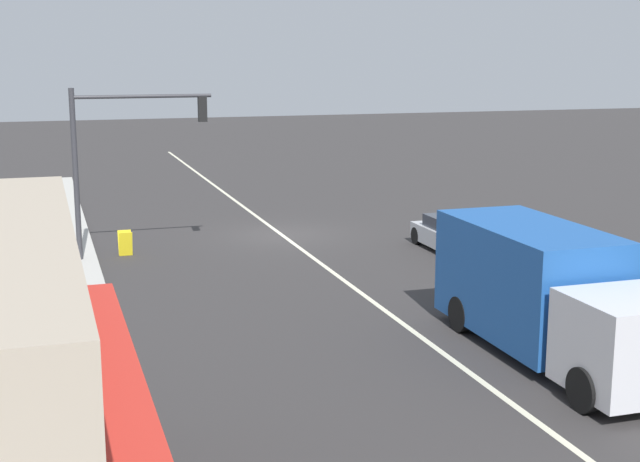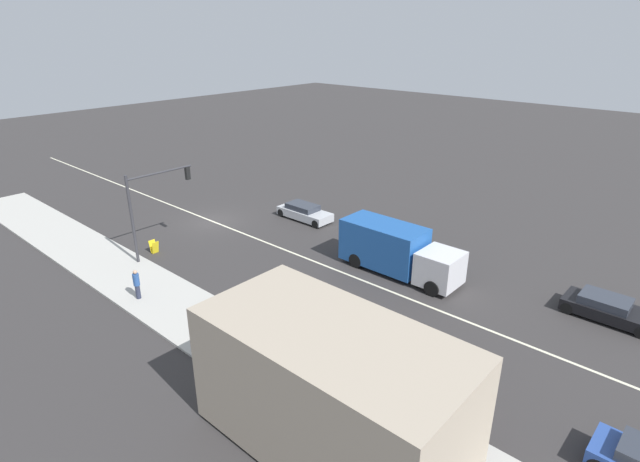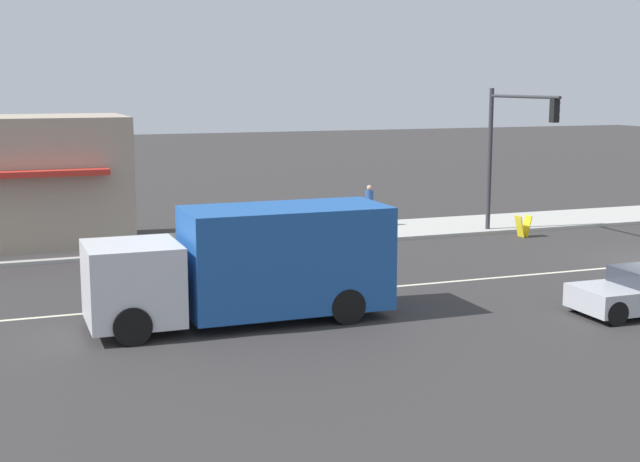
{
  "view_description": "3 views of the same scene",
  "coord_description": "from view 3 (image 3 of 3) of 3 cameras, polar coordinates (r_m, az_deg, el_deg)",
  "views": [
    {
      "loc": [
        8.66,
        32.15,
        6.85
      ],
      "look_at": [
        1.82,
        10.6,
        2.29
      ],
      "focal_mm": 50.0,
      "sensor_mm": 36.0,
      "label": 1
    },
    {
      "loc": [
        21.0,
        29.7,
        13.8
      ],
      "look_at": [
        -1.16,
        9.94,
        1.58
      ],
      "focal_mm": 28.0,
      "sensor_mm": 36.0,
      "label": 2
    },
    {
      "loc": [
        -23.23,
        21.06,
        5.96
      ],
      "look_at": [
        -0.07,
        12.46,
        1.81
      ],
      "focal_mm": 50.0,
      "sensor_mm": 36.0,
      "label": 3
    }
  ],
  "objects": [
    {
      "name": "delivery_truck",
      "position": [
        22.32,
        -4.41,
        -2.12
      ],
      "size": [
        2.44,
        7.5,
        2.87
      ],
      "color": "silver",
      "rests_on": "ground"
    },
    {
      "name": "ground_plane",
      "position": [
        24.17,
        -12.51,
        -4.98
      ],
      "size": [
        160.0,
        160.0,
        0.0
      ],
      "primitive_type": "plane",
      "color": "#333030"
    },
    {
      "name": "pedestrian",
      "position": [
        36.48,
        3.17,
        1.71
      ],
      "size": [
        0.34,
        0.34,
        1.69
      ],
      "color": "#282D42",
      "rests_on": "sidewalk_right"
    },
    {
      "name": "traffic_signal_main",
      "position": [
        34.83,
        12.08,
        5.93
      ],
      "size": [
        4.59,
        0.34,
        5.6
      ],
      "color": "#333338",
      "rests_on": "sidewalk_right"
    },
    {
      "name": "warning_aframe_sign",
      "position": [
        35.46,
        12.87,
        0.31
      ],
      "size": [
        0.45,
        0.53,
        0.84
      ],
      "color": "yellow",
      "rests_on": "ground"
    },
    {
      "name": "sidewalk_right",
      "position": [
        32.86,
        -15.57,
        -1.17
      ],
      "size": [
        4.0,
        73.0,
        0.12
      ],
      "primitive_type": "cube",
      "color": "#B2AFA8",
      "rests_on": "ground"
    }
  ]
}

